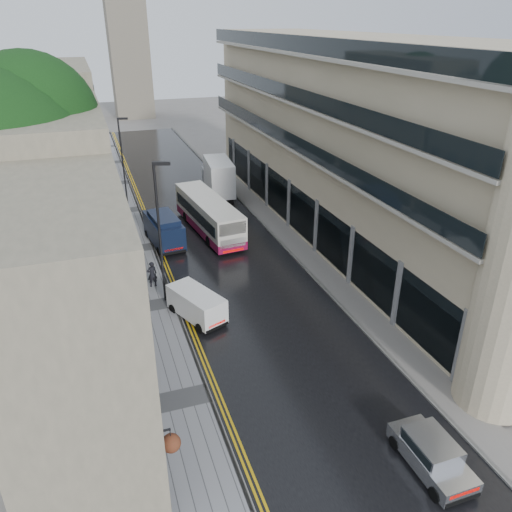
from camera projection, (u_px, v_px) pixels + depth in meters
road at (214, 239)px, 37.71m from camera, size 9.00×85.00×0.02m
left_sidewalk at (135, 249)px, 35.98m from camera, size 2.70×85.00×0.12m
right_sidewalk at (280, 230)px, 39.27m from camera, size 1.80×85.00×0.12m
old_shop_row at (69, 164)px, 34.48m from camera, size 4.50×56.00×12.00m
modern_block at (352, 141)px, 36.42m from camera, size 8.00×40.00×14.00m
tree_near at (2, 202)px, 24.65m from camera, size 10.56×10.56×13.89m
tree_far at (28, 154)px, 36.14m from camera, size 9.24×9.24×12.46m
cream_bus at (208, 230)px, 35.93m from camera, size 3.26×9.96×2.67m
white_lorry at (210, 184)px, 44.08m from camera, size 2.76×7.17×3.67m
silver_hatchback at (437, 486)px, 17.09m from camera, size 1.57×3.55×1.33m
white_van at (200, 319)px, 26.24m from camera, size 2.87×4.00×1.66m
navy_van at (158, 239)px, 34.77m from camera, size 2.41×4.92×2.42m
pedestrian at (152, 274)px, 30.57m from camera, size 0.67×0.50×1.67m
lamp_post_near at (160, 236)px, 27.65m from camera, size 0.95×0.49×8.26m
lamp_post_far at (123, 164)px, 42.31m from camera, size 0.88×0.37×7.63m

